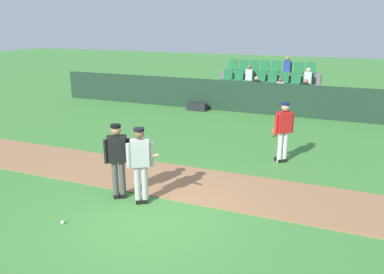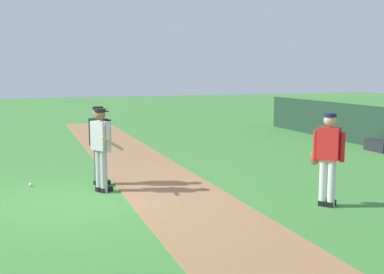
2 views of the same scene
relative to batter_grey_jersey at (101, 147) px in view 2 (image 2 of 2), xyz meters
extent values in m
plane|color=#42843A|center=(0.47, -0.50, -0.97)|extent=(80.00, 80.00, 0.00)
cube|color=#9E704C|center=(0.47, 1.38, -0.95)|extent=(28.00, 2.05, 0.03)
cylinder|color=#B2B2B2|center=(-0.07, -0.05, -0.52)|extent=(0.14, 0.14, 0.90)
cylinder|color=#B2B2B2|center=(0.07, 0.03, -0.52)|extent=(0.14, 0.14, 0.90)
cube|color=black|center=(-0.10, 0.00, -0.92)|extent=(0.24, 0.28, 0.10)
cube|color=black|center=(0.04, 0.08, -0.92)|extent=(0.24, 0.28, 0.10)
cube|color=#B2B2B2|center=(0.00, -0.01, 0.23)|extent=(0.46, 0.39, 0.60)
cylinder|color=#B2B2B2|center=(-0.22, -0.14, 0.18)|extent=(0.09, 0.09, 0.55)
cylinder|color=#B2B2B2|center=(0.21, 0.12, 0.18)|extent=(0.09, 0.09, 0.55)
sphere|color=brown|center=(0.00, -0.01, 0.66)|extent=(0.22, 0.22, 0.22)
cylinder|color=black|center=(0.00, -0.01, 0.76)|extent=(0.23, 0.23, 0.06)
cube|color=black|center=(-0.05, 0.08, 0.73)|extent=(0.22, 0.19, 0.02)
cylinder|color=tan|center=(0.16, 0.20, 0.08)|extent=(0.63, 0.58, 0.41)
cylinder|color=#4C4C4C|center=(-0.68, 0.00, -0.52)|extent=(0.14, 0.14, 0.90)
cylinder|color=#4C4C4C|center=(-0.54, 0.08, -0.52)|extent=(0.14, 0.14, 0.90)
cube|color=black|center=(-0.71, 0.05, -0.92)|extent=(0.24, 0.28, 0.10)
cube|color=black|center=(-0.57, 0.13, -0.92)|extent=(0.24, 0.28, 0.10)
cube|color=black|center=(-0.61, 0.04, 0.23)|extent=(0.46, 0.40, 0.60)
cylinder|color=black|center=(-0.82, -0.09, 0.18)|extent=(0.09, 0.09, 0.55)
cylinder|color=black|center=(-0.40, 0.17, 0.18)|extent=(0.09, 0.09, 0.55)
sphere|color=#9E7051|center=(-0.61, 0.04, 0.66)|extent=(0.22, 0.22, 0.22)
cylinder|color=black|center=(-0.61, 0.04, 0.76)|extent=(0.23, 0.23, 0.06)
cube|color=black|center=(-0.66, 0.13, 0.73)|extent=(0.22, 0.20, 0.02)
cube|color=black|center=(-0.68, 0.15, 0.23)|extent=(0.42, 0.30, 0.56)
cylinder|color=silver|center=(2.44, 3.76, -0.52)|extent=(0.14, 0.14, 0.90)
cylinder|color=silver|center=(2.56, 3.86, -0.52)|extent=(0.14, 0.14, 0.90)
cube|color=black|center=(2.40, 3.81, -0.92)|extent=(0.26, 0.28, 0.10)
cube|color=black|center=(2.52, 3.91, -0.92)|extent=(0.26, 0.28, 0.10)
cube|color=red|center=(2.50, 3.81, 0.23)|extent=(0.45, 0.42, 0.60)
cylinder|color=red|center=(2.30, 3.65, 0.18)|extent=(0.09, 0.09, 0.55)
cylinder|color=red|center=(2.69, 3.97, 0.18)|extent=(0.09, 0.09, 0.55)
sphere|color=tan|center=(2.50, 3.81, 0.66)|extent=(0.22, 0.22, 0.22)
cylinder|color=#191E4C|center=(2.50, 3.81, 0.76)|extent=(0.23, 0.23, 0.06)
cube|color=#191E4C|center=(2.44, 3.89, 0.73)|extent=(0.22, 0.21, 0.02)
ellipsoid|color=brown|center=(2.26, 3.68, -0.07)|extent=(0.23, 0.22, 0.28)
sphere|color=white|center=(-1.04, -1.42, -0.93)|extent=(0.07, 0.07, 0.07)
cube|color=#232328|center=(-2.20, 9.10, -0.79)|extent=(0.90, 0.36, 0.36)
camera|label=1|loc=(3.93, -6.78, 2.96)|focal=35.49mm
camera|label=2|loc=(9.72, -1.46, 1.53)|focal=43.85mm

